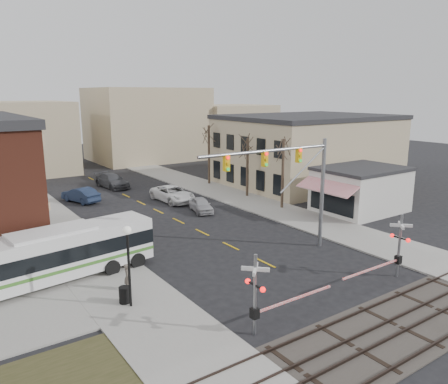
# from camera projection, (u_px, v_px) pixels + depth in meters

# --- Properties ---
(ground) EXTENTS (160.00, 160.00, 0.00)m
(ground) POSITION_uv_depth(u_px,v_px,m) (286.00, 273.00, 27.62)
(ground) COLOR black
(ground) RESTS_ON ground
(sidewalk_west) EXTENTS (5.00, 60.00, 0.12)m
(sidewalk_west) POSITION_uv_depth(u_px,v_px,m) (50.00, 222.00, 38.35)
(sidewalk_west) COLOR gray
(sidewalk_west) RESTS_ON ground
(sidewalk_east) EXTENTS (5.00, 60.00, 0.12)m
(sidewalk_east) POSITION_uv_depth(u_px,v_px,m) (227.00, 194.00, 48.92)
(sidewalk_east) COLOR gray
(sidewalk_east) RESTS_ON ground
(ballast_strip) EXTENTS (160.00, 5.00, 0.06)m
(ballast_strip) POSITION_uv_depth(u_px,v_px,m) (398.00, 327.00, 21.20)
(ballast_strip) COLOR #332D28
(ballast_strip) RESTS_ON ground
(rail_tracks) EXTENTS (160.00, 3.91, 0.14)m
(rail_tracks) POSITION_uv_depth(u_px,v_px,m) (398.00, 325.00, 21.18)
(rail_tracks) COLOR #2D231E
(rail_tracks) RESTS_ON ground
(tan_building) EXTENTS (20.30, 15.30, 8.50)m
(tan_building) POSITION_uv_depth(u_px,v_px,m) (308.00, 149.00, 54.94)
(tan_building) COLOR tan
(tan_building) RESTS_ON ground
(awning_shop) EXTENTS (9.74, 6.20, 4.30)m
(awning_shop) POSITION_uv_depth(u_px,v_px,m) (361.00, 189.00, 41.63)
(awning_shop) COLOR beige
(awning_shop) RESTS_ON ground
(tree_east_a) EXTENTS (0.28, 0.28, 6.75)m
(tree_east_a) POSITION_uv_depth(u_px,v_px,m) (283.00, 174.00, 42.30)
(tree_east_a) COLOR #382B21
(tree_east_a) RESTS_ON sidewalk_east
(tree_east_b) EXTENTS (0.28, 0.28, 6.30)m
(tree_east_b) POSITION_uv_depth(u_px,v_px,m) (247.00, 167.00, 47.33)
(tree_east_b) COLOR #382B21
(tree_east_b) RESTS_ON sidewalk_east
(tree_east_c) EXTENTS (0.28, 0.28, 7.20)m
(tree_east_c) POSITION_uv_depth(u_px,v_px,m) (209.00, 155.00, 53.75)
(tree_east_c) COLOR #382B21
(tree_east_c) RESTS_ON sidewalk_east
(transit_bus) EXTENTS (12.36, 4.15, 3.12)m
(transit_bus) POSITION_uv_depth(u_px,v_px,m) (54.00, 255.00, 25.82)
(transit_bus) COLOR silver
(transit_bus) RESTS_ON ground
(traffic_signal_mast) EXTENTS (10.65, 0.30, 8.00)m
(traffic_signal_mast) POSITION_uv_depth(u_px,v_px,m) (294.00, 174.00, 29.66)
(traffic_signal_mast) COLOR gray
(traffic_signal_mast) RESTS_ON ground
(rr_crossing_west) EXTENTS (5.60, 1.36, 4.00)m
(rr_crossing_west) POSITION_uv_depth(u_px,v_px,m) (262.00, 294.00, 20.36)
(rr_crossing_west) COLOR gray
(rr_crossing_west) RESTS_ON ground
(rr_crossing_east) EXTENTS (5.60, 1.36, 4.00)m
(rr_crossing_east) POSITION_uv_depth(u_px,v_px,m) (395.00, 248.00, 26.43)
(rr_crossing_east) COLOR gray
(rr_crossing_east) RESTS_ON ground
(street_lamp) EXTENTS (0.44, 0.44, 4.40)m
(street_lamp) POSITION_uv_depth(u_px,v_px,m) (128.00, 250.00, 22.39)
(street_lamp) COLOR black
(street_lamp) RESTS_ON sidewalk_west
(trash_bin) EXTENTS (0.60, 0.60, 0.89)m
(trash_bin) POSITION_uv_depth(u_px,v_px,m) (125.00, 295.00, 23.35)
(trash_bin) COLOR black
(trash_bin) RESTS_ON sidewalk_west
(car_a) EXTENTS (2.57, 4.25, 1.35)m
(car_a) POSITION_uv_depth(u_px,v_px,m) (201.00, 205.00, 41.75)
(car_a) COLOR #99999D
(car_a) RESTS_ON ground
(car_b) EXTENTS (3.04, 5.02, 1.56)m
(car_b) POSITION_uv_depth(u_px,v_px,m) (81.00, 195.00, 45.44)
(car_b) COLOR #162037
(car_b) RESTS_ON ground
(car_c) EXTENTS (2.98, 5.96, 1.62)m
(car_c) POSITION_uv_depth(u_px,v_px,m) (173.00, 194.00, 45.74)
(car_c) COLOR silver
(car_c) RESTS_ON ground
(car_d) EXTENTS (3.02, 5.89, 1.63)m
(car_d) POSITION_uv_depth(u_px,v_px,m) (112.00, 181.00, 52.58)
(car_d) COLOR #3E3F43
(car_d) RESTS_ON ground
(pedestrian_near) EXTENTS (0.55, 0.67, 1.57)m
(pedestrian_near) POSITION_uv_depth(u_px,v_px,m) (127.00, 277.00, 24.81)
(pedestrian_near) COLOR #584F46
(pedestrian_near) RESTS_ON sidewalk_west
(pedestrian_far) EXTENTS (0.94, 0.90, 1.54)m
(pedestrian_far) POSITION_uv_depth(u_px,v_px,m) (78.00, 266.00, 26.45)
(pedestrian_far) COLOR #3A4966
(pedestrian_far) RESTS_ON sidewalk_west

